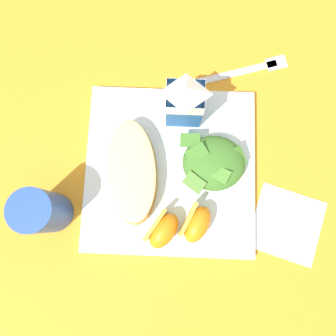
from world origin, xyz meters
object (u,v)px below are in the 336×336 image
drinking_blue_cup (40,211)px  metal_fork (243,70)px  white_plate (168,170)px  milk_carton (182,101)px  orange_wedge_front (160,230)px  paper_napkin (285,224)px  cheesy_pizza_bread (130,171)px  green_salad_pile (211,163)px  orange_wedge_middle (194,224)px

drinking_blue_cup → metal_fork: bearing=40.0°
white_plate → milk_carton: milk_carton is taller
orange_wedge_front → drinking_blue_cup: size_ratio=0.68×
milk_carton → paper_napkin: size_ratio=1.00×
cheesy_pizza_bread → milk_carton: bearing=53.4°
green_salad_pile → drinking_blue_cup: 0.27m
cheesy_pizza_bread → orange_wedge_front: (0.05, -0.09, 0.00)m
white_plate → orange_wedge_middle: size_ratio=4.02×
green_salad_pile → drinking_blue_cup: (-0.26, -0.09, 0.02)m
green_salad_pile → orange_wedge_front: green_salad_pile is taller
paper_napkin → metal_fork: metal_fork is taller
orange_wedge_middle → metal_fork: orange_wedge_middle is taller
paper_napkin → metal_fork: size_ratio=0.59×
green_salad_pile → orange_wedge_middle: green_salad_pile is taller
cheesy_pizza_bread → green_salad_pile: 0.13m
orange_wedge_front → drinking_blue_cup: drinking_blue_cup is taller
milk_carton → paper_napkin: milk_carton is taller
green_salad_pile → orange_wedge_front: bearing=-125.3°
milk_carton → orange_wedge_middle: milk_carton is taller
white_plate → drinking_blue_cup: 0.21m
metal_fork → drinking_blue_cup: drinking_blue_cup is taller
orange_wedge_middle → paper_napkin: bearing=1.8°
orange_wedge_front → paper_napkin: size_ratio=0.64×
white_plate → metal_fork: white_plate is taller
cheesy_pizza_bread → orange_wedge_middle: 0.13m
white_plate → orange_wedge_front: size_ratio=4.00×
green_salad_pile → paper_napkin: green_salad_pile is taller
drinking_blue_cup → cheesy_pizza_bread: bearing=28.1°
green_salad_pile → milk_carton: milk_carton is taller
orange_wedge_middle → cheesy_pizza_bread: bearing=143.0°
white_plate → orange_wedge_front: (-0.01, -0.10, 0.03)m
paper_napkin → orange_wedge_middle: bearing=-178.2°
white_plate → cheesy_pizza_bread: size_ratio=1.57×
white_plate → orange_wedge_middle: 0.10m
green_salad_pile → orange_wedge_front: (-0.08, -0.11, -0.00)m
milk_carton → paper_napkin: (0.18, -0.18, -0.07)m
orange_wedge_front → paper_napkin: orange_wedge_front is taller
drinking_blue_cup → paper_napkin: bearing=-0.6°
orange_wedge_front → drinking_blue_cup: (-0.18, 0.02, 0.02)m
cheesy_pizza_bread → paper_napkin: size_ratio=1.63×
orange_wedge_middle → drinking_blue_cup: size_ratio=0.67×
cheesy_pizza_bread → milk_carton: (0.08, 0.10, 0.04)m
cheesy_pizza_bread → milk_carton: milk_carton is taller
white_plate → orange_wedge_front: orange_wedge_front is taller
white_plate → drinking_blue_cup: bearing=-157.5°
paper_napkin → drinking_blue_cup: drinking_blue_cup is taller
orange_wedge_front → metal_fork: 0.32m
metal_fork → paper_napkin: bearing=-75.4°
milk_carton → drinking_blue_cup: bearing=-140.1°
metal_fork → drinking_blue_cup: bearing=-140.0°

